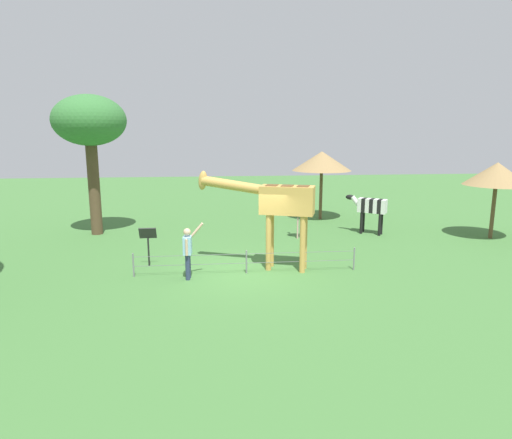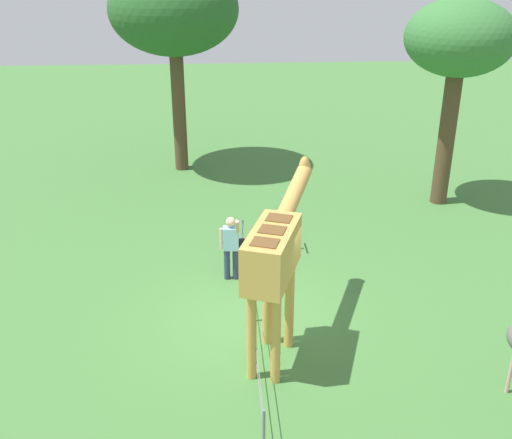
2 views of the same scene
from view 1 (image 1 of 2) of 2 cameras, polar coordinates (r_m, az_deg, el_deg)
name	(u,v)px [view 1 (image 1 of 2)]	position (r m, az deg, el deg)	size (l,w,h in m)	color
ground_plane	(246,272)	(14.37, -1.27, -6.73)	(60.00, 60.00, 0.00)	#427538
giraffe	(277,204)	(14.25, 2.69, 2.05)	(3.79, 1.72, 3.17)	gold
visitor	(188,250)	(13.66, -8.71, -3.89)	(0.63, 0.59, 1.72)	navy
zebra	(370,208)	(19.93, 14.43, 1.49)	(1.64, 1.30, 1.66)	black
ostrich	(299,211)	(18.61, 5.56, 1.15)	(0.70, 0.56, 2.25)	#CC9E93
shade_hut_near	(497,174)	(20.78, 28.45, 5.12)	(2.60, 2.60, 3.17)	brown
shade_hut_far	(322,161)	(22.57, 8.42, 7.39)	(2.94, 2.94, 3.42)	brown
tree_east	(90,123)	(20.22, -20.53, 11.43)	(3.02, 3.02, 5.92)	brown
info_sign	(148,238)	(15.16, -13.65, -2.37)	(0.56, 0.21, 1.32)	black
wire_fence	(246,261)	(14.13, -1.23, -5.33)	(7.05, 0.05, 0.75)	slate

